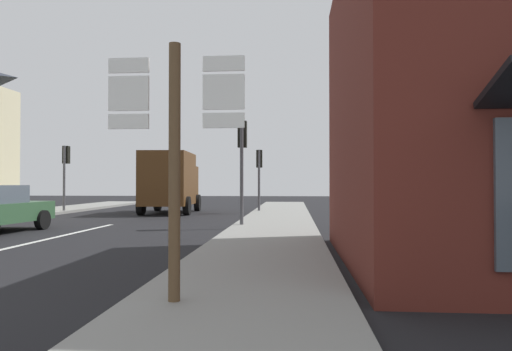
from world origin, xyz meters
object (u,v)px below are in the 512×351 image
Objects in this scene: route_sign_post at (175,152)px; delivery_truck at (170,181)px; traffic_light_far_right at (259,166)px; traffic_light_near_right at (242,149)px; traffic_light_far_left at (66,163)px.

delivery_truck is at bearing 105.17° from route_sign_post.
route_sign_post is at bearing -88.96° from traffic_light_far_right.
traffic_light_far_left is at bearing 143.94° from traffic_light_near_right.
traffic_light_far_right is at bearing 91.04° from route_sign_post.
traffic_light_far_left is at bearing 120.26° from route_sign_post.
traffic_light_far_right is (-0.33, 18.28, 0.48)m from route_sign_post.
traffic_light_near_right reaches higher than delivery_truck.
route_sign_post is 18.28m from traffic_light_far_right.
traffic_light_near_right is at bearing -36.06° from traffic_light_far_left.
traffic_light_far_right reaches higher than route_sign_post.
traffic_light_far_left reaches higher than traffic_light_far_right.
delivery_truck is at bearing 120.93° from traffic_light_near_right.
traffic_light_far_left reaches higher than delivery_truck.
route_sign_post reaches higher than delivery_truck.
traffic_light_far_right is (0.00, 7.96, -0.32)m from traffic_light_near_right.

